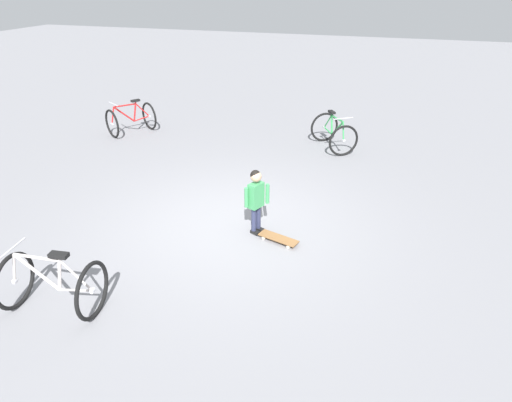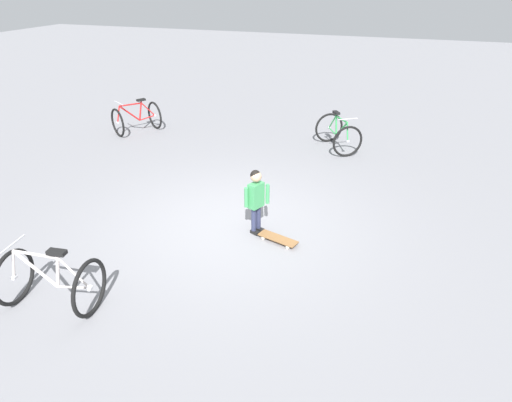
# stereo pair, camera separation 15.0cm
# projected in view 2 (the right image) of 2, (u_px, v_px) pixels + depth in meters

# --- Properties ---
(ground_plane) EXTENTS (50.00, 50.00, 0.00)m
(ground_plane) POSITION_uv_depth(u_px,v_px,m) (230.00, 224.00, 7.28)
(ground_plane) COLOR gray
(child_person) EXTENTS (0.29, 0.33, 1.06)m
(child_person) POSITION_uv_depth(u_px,v_px,m) (256.00, 195.00, 6.76)
(child_person) COLOR #2D3351
(child_person) RESTS_ON ground
(skateboard) EXTENTS (0.36, 0.66, 0.07)m
(skateboard) POSITION_uv_depth(u_px,v_px,m) (278.00, 239.00, 6.76)
(skateboard) COLOR olive
(skateboard) RESTS_ON ground
(bicycle_near) EXTENTS (0.84, 1.15, 0.85)m
(bicycle_near) POSITION_uv_depth(u_px,v_px,m) (51.00, 281.00, 5.32)
(bicycle_near) COLOR black
(bicycle_near) RESTS_ON ground
(bicycle_mid) EXTENTS (1.28, 1.19, 0.85)m
(bicycle_mid) POSITION_uv_depth(u_px,v_px,m) (338.00, 133.00, 10.20)
(bicycle_mid) COLOR black
(bicycle_mid) RESTS_ON ground
(bicycle_far) EXTENTS (1.28, 1.17, 0.85)m
(bicycle_far) POSITION_uv_depth(u_px,v_px,m) (137.00, 118.00, 11.27)
(bicycle_far) COLOR black
(bicycle_far) RESTS_ON ground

